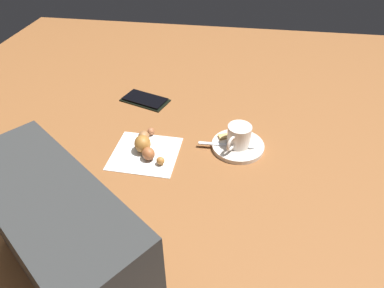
% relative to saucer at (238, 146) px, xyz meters
% --- Properties ---
extents(ground_plane, '(1.80, 1.80, 0.00)m').
position_rel_saucer_xyz_m(ground_plane, '(0.10, 0.04, -0.01)').
color(ground_plane, brown).
extents(saucer, '(0.13, 0.13, 0.01)m').
position_rel_saucer_xyz_m(saucer, '(0.00, 0.00, 0.00)').
color(saucer, silver).
rests_on(saucer, ground).
extents(espresso_cup, '(0.06, 0.08, 0.05)m').
position_rel_saucer_xyz_m(espresso_cup, '(0.00, 0.00, 0.03)').
color(espresso_cup, silver).
rests_on(espresso_cup, saucer).
extents(teaspoon, '(0.14, 0.02, 0.01)m').
position_rel_saucer_xyz_m(teaspoon, '(0.01, 0.01, 0.01)').
color(teaspoon, silver).
rests_on(teaspoon, saucer).
extents(sugar_packet, '(0.06, 0.04, 0.01)m').
position_rel_saucer_xyz_m(sugar_packet, '(0.02, -0.03, 0.01)').
color(sugar_packet, tan).
rests_on(sugar_packet, saucer).
extents(napkin, '(0.17, 0.16, 0.00)m').
position_rel_saucer_xyz_m(napkin, '(0.23, 0.06, -0.00)').
color(napkin, white).
rests_on(napkin, ground).
extents(croissant, '(0.09, 0.13, 0.04)m').
position_rel_saucer_xyz_m(croissant, '(0.23, 0.05, 0.02)').
color(croissant, '#995A38').
rests_on(croissant, napkin).
extents(cell_phone, '(0.16, 0.11, 0.01)m').
position_rel_saucer_xyz_m(cell_phone, '(0.29, -0.18, -0.00)').
color(cell_phone, black).
rests_on(cell_phone, ground).
extents(laptop_bag, '(0.34, 0.30, 0.22)m').
position_rel_saucer_xyz_m(laptop_bag, '(0.25, 0.40, 0.10)').
color(laptop_bag, '#2D2E2E').
rests_on(laptop_bag, ground).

